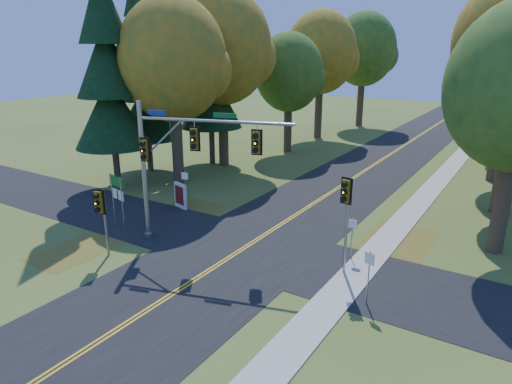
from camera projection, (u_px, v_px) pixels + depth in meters
The scene contains 26 objects.
ground at pixel (224, 261), 23.23m from camera, with size 160.00×160.00×0.00m, color #43591F.
road_main at pixel (224, 261), 23.23m from camera, with size 8.00×160.00×0.02m, color black.
road_cross at pixel (246, 247), 24.84m from camera, with size 60.00×6.00×0.02m, color black.
centerline_left at pixel (222, 260), 23.27m from camera, with size 0.10×160.00×0.01m, color gold.
centerline_right at pixel (225, 261), 23.17m from camera, with size 0.10×160.00×0.01m, color gold.
sidewalk_east at pixel (338, 294), 20.07m from camera, with size 1.60×160.00×0.06m, color #9E998E.
leaf_patch_w_near at pixel (180, 214), 29.76m from camera, with size 4.00×6.00×0.00m, color brown.
leaf_patch_e at pixel (391, 249), 24.60m from camera, with size 3.50×8.00×0.00m, color brown.
leaf_patch_w_far at pixel (79, 249), 24.63m from camera, with size 3.00×5.00×0.00m, color brown.
tree_w_a at pixel (174, 60), 33.56m from camera, with size 8.00×8.00×14.15m.
tree_w_b at pixel (223, 48), 39.16m from camera, with size 8.60×8.60×15.38m.
tree_w_c at pixel (290, 73), 45.37m from camera, with size 6.80×6.80×11.91m.
tree_w_d at pixel (322, 53), 52.13m from camera, with size 8.20×8.20×14.56m.
tree_e_d at pixel (510, 71), 42.48m from camera, with size 7.00×7.00×12.32m.
tree_w_e at pixel (365, 50), 60.21m from camera, with size 8.40×8.40×14.97m.
pine_a at pixel (107, 65), 32.65m from camera, with size 5.60×5.60×19.48m.
pine_b at pixel (144, 76), 37.75m from camera, with size 5.60×5.60×17.31m.
pine_c at pixel (209, 56), 39.79m from camera, with size 5.60×5.60×20.56m.
traffic_mast at pixel (178, 155), 23.98m from camera, with size 8.23×2.86×7.75m.
east_signal_pole at pixel (346, 202), 20.84m from camera, with size 0.56×0.65×4.84m.
ped_signal_pole at pixel (101, 207), 22.89m from camera, with size 0.58×0.68×3.71m.
route_sign_cluster at pixel (117, 191), 26.67m from camera, with size 1.53×0.41×3.35m.
info_kiosk at pixel (180, 196), 30.67m from camera, with size 1.26×0.53×1.74m.
reg_sign_e_north at pixel (352, 231), 23.15m from camera, with size 0.42×0.09×2.20m.
reg_sign_e_south at pixel (369, 268), 18.89m from camera, with size 0.46×0.17×2.46m.
reg_sign_w at pixel (185, 182), 31.09m from camera, with size 0.43×0.21×2.39m.
Camera 1 is at (12.63, -16.92, 10.43)m, focal length 32.00 mm.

